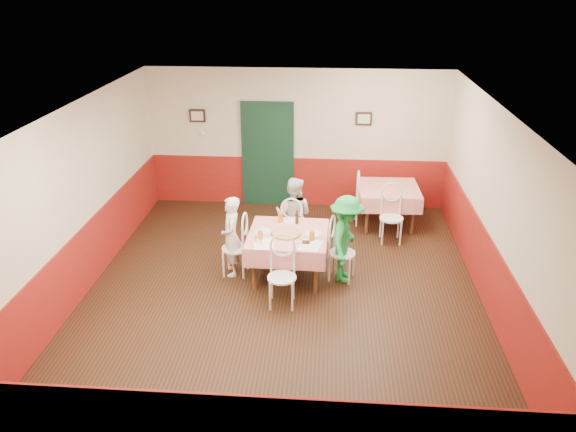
# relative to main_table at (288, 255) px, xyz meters

# --- Properties ---
(floor) EXTENTS (7.00, 7.00, 0.00)m
(floor) POSITION_rel_main_table_xyz_m (-0.04, -0.44, -0.38)
(floor) COLOR black
(floor) RESTS_ON ground
(ceiling) EXTENTS (7.00, 7.00, 0.00)m
(ceiling) POSITION_rel_main_table_xyz_m (-0.04, -0.44, 2.42)
(ceiling) COLOR white
(ceiling) RESTS_ON back_wall
(back_wall) EXTENTS (6.00, 0.10, 2.80)m
(back_wall) POSITION_rel_main_table_xyz_m (-0.04, 3.06, 1.02)
(back_wall) COLOR beige
(back_wall) RESTS_ON ground
(front_wall) EXTENTS (6.00, 0.10, 2.80)m
(front_wall) POSITION_rel_main_table_xyz_m (-0.04, -3.94, 1.02)
(front_wall) COLOR beige
(front_wall) RESTS_ON ground
(left_wall) EXTENTS (0.10, 7.00, 2.80)m
(left_wall) POSITION_rel_main_table_xyz_m (-3.04, -0.44, 1.02)
(left_wall) COLOR beige
(left_wall) RESTS_ON ground
(right_wall) EXTENTS (0.10, 7.00, 2.80)m
(right_wall) POSITION_rel_main_table_xyz_m (2.96, -0.44, 1.02)
(right_wall) COLOR beige
(right_wall) RESTS_ON ground
(wainscot_back) EXTENTS (6.00, 0.03, 1.00)m
(wainscot_back) POSITION_rel_main_table_xyz_m (-0.04, 3.04, 0.12)
(wainscot_back) COLOR maroon
(wainscot_back) RESTS_ON ground
(wainscot_left) EXTENTS (0.03, 7.00, 1.00)m
(wainscot_left) POSITION_rel_main_table_xyz_m (-3.03, -0.44, 0.12)
(wainscot_left) COLOR maroon
(wainscot_left) RESTS_ON ground
(wainscot_right) EXTENTS (0.03, 7.00, 1.00)m
(wainscot_right) POSITION_rel_main_table_xyz_m (2.94, -0.44, 0.12)
(wainscot_right) COLOR maroon
(wainscot_right) RESTS_ON ground
(door) EXTENTS (0.96, 0.06, 2.10)m
(door) POSITION_rel_main_table_xyz_m (-0.64, 3.01, 0.68)
(door) COLOR black
(door) RESTS_ON ground
(picture_left) EXTENTS (0.32, 0.03, 0.26)m
(picture_left) POSITION_rel_main_table_xyz_m (-2.04, 3.01, 1.48)
(picture_left) COLOR black
(picture_left) RESTS_ON back_wall
(picture_right) EXTENTS (0.32, 0.03, 0.26)m
(picture_right) POSITION_rel_main_table_xyz_m (1.26, 3.01, 1.48)
(picture_right) COLOR black
(picture_right) RESTS_ON back_wall
(thermostat) EXTENTS (0.10, 0.03, 0.10)m
(thermostat) POSITION_rel_main_table_xyz_m (-1.94, 3.01, 1.12)
(thermostat) COLOR white
(thermostat) RESTS_ON back_wall
(main_table) EXTENTS (1.25, 1.25, 0.77)m
(main_table) POSITION_rel_main_table_xyz_m (0.00, 0.00, 0.00)
(main_table) COLOR red
(main_table) RESTS_ON ground
(second_table) EXTENTS (1.15, 1.15, 0.77)m
(second_table) POSITION_rel_main_table_xyz_m (1.74, 2.15, 0.00)
(second_table) COLOR red
(second_table) RESTS_ON ground
(chair_left) EXTENTS (0.45, 0.45, 0.90)m
(chair_left) POSITION_rel_main_table_xyz_m (-0.85, 0.02, 0.08)
(chair_left) COLOR white
(chair_left) RESTS_ON ground
(chair_right) EXTENTS (0.51, 0.51, 0.90)m
(chair_right) POSITION_rel_main_table_xyz_m (0.85, -0.02, 0.08)
(chair_right) COLOR white
(chair_right) RESTS_ON ground
(chair_far) EXTENTS (0.46, 0.46, 0.90)m
(chair_far) POSITION_rel_main_table_xyz_m (0.02, 0.85, 0.08)
(chair_far) COLOR white
(chair_far) RESTS_ON ground
(chair_near) EXTENTS (0.43, 0.43, 0.90)m
(chair_near) POSITION_rel_main_table_xyz_m (-0.02, -0.85, 0.08)
(chair_near) COLOR white
(chair_near) RESTS_ON ground
(chair_second_a) EXTENTS (0.43, 0.43, 0.90)m
(chair_second_a) POSITION_rel_main_table_xyz_m (0.99, 2.15, 0.08)
(chair_second_a) COLOR white
(chair_second_a) RESTS_ON ground
(chair_second_b) EXTENTS (0.43, 0.43, 0.90)m
(chair_second_b) POSITION_rel_main_table_xyz_m (1.74, 1.40, 0.08)
(chair_second_b) COLOR white
(chair_second_b) RESTS_ON ground
(pizza) EXTENTS (0.45, 0.45, 0.03)m
(pizza) POSITION_rel_main_table_xyz_m (-0.02, -0.06, 0.40)
(pizza) COLOR #B74723
(pizza) RESTS_ON main_table
(plate_left) EXTENTS (0.26, 0.26, 0.01)m
(plate_left) POSITION_rel_main_table_xyz_m (-0.40, 0.01, 0.39)
(plate_left) COLOR white
(plate_left) RESTS_ON main_table
(plate_right) EXTENTS (0.26, 0.26, 0.01)m
(plate_right) POSITION_rel_main_table_xyz_m (0.40, -0.02, 0.39)
(plate_right) COLOR white
(plate_right) RESTS_ON main_table
(plate_far) EXTENTS (0.26, 0.26, 0.01)m
(plate_far) POSITION_rel_main_table_xyz_m (0.01, 0.43, 0.39)
(plate_far) COLOR white
(plate_far) RESTS_ON main_table
(glass_a) EXTENTS (0.07, 0.07, 0.13)m
(glass_a) POSITION_rel_main_table_xyz_m (-0.40, -0.23, 0.45)
(glass_a) COLOR #BF7219
(glass_a) RESTS_ON main_table
(glass_b) EXTENTS (0.08, 0.08, 0.15)m
(glass_b) POSITION_rel_main_table_xyz_m (0.38, -0.23, 0.46)
(glass_b) COLOR #BF7219
(glass_b) RESTS_ON main_table
(glass_c) EXTENTS (0.08, 0.08, 0.15)m
(glass_c) POSITION_rel_main_table_xyz_m (-0.16, 0.42, 0.46)
(glass_c) COLOR #BF7219
(glass_c) RESTS_ON main_table
(beer_bottle) EXTENTS (0.06, 0.06, 0.20)m
(beer_bottle) POSITION_rel_main_table_xyz_m (0.12, 0.37, 0.49)
(beer_bottle) COLOR #381C0A
(beer_bottle) RESTS_ON main_table
(shaker_a) EXTENTS (0.04, 0.04, 0.09)m
(shaker_a) POSITION_rel_main_table_xyz_m (-0.44, -0.38, 0.43)
(shaker_a) COLOR silver
(shaker_a) RESTS_ON main_table
(shaker_b) EXTENTS (0.04, 0.04, 0.09)m
(shaker_b) POSITION_rel_main_table_xyz_m (-0.37, -0.43, 0.43)
(shaker_b) COLOR silver
(shaker_b) RESTS_ON main_table
(shaker_c) EXTENTS (0.04, 0.04, 0.09)m
(shaker_c) POSITION_rel_main_table_xyz_m (-0.46, -0.34, 0.43)
(shaker_c) COLOR #B23319
(shaker_c) RESTS_ON main_table
(menu_left) EXTENTS (0.34, 0.43, 0.00)m
(menu_left) POSITION_rel_main_table_xyz_m (-0.33, -0.39, 0.39)
(menu_left) COLOR white
(menu_left) RESTS_ON main_table
(menu_right) EXTENTS (0.39, 0.46, 0.00)m
(menu_right) POSITION_rel_main_table_xyz_m (0.36, -0.40, 0.39)
(menu_right) COLOR white
(menu_right) RESTS_ON main_table
(wallet) EXTENTS (0.11, 0.09, 0.02)m
(wallet) POSITION_rel_main_table_xyz_m (0.29, -0.32, 0.40)
(wallet) COLOR black
(wallet) RESTS_ON main_table
(diner_left) EXTENTS (0.40, 0.53, 1.31)m
(diner_left) POSITION_rel_main_table_xyz_m (-0.90, 0.03, 0.28)
(diner_left) COLOR gray
(diner_left) RESTS_ON ground
(diner_far) EXTENTS (0.76, 0.65, 1.35)m
(diner_far) POSITION_rel_main_table_xyz_m (0.03, 0.90, 0.30)
(diner_far) COLOR gray
(diner_far) RESTS_ON ground
(diner_right) EXTENTS (0.69, 0.99, 1.41)m
(diner_right) POSITION_rel_main_table_xyz_m (0.90, -0.03, 0.33)
(diner_right) COLOR gray
(diner_right) RESTS_ON ground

